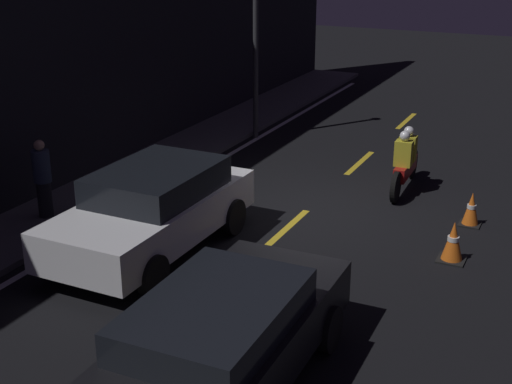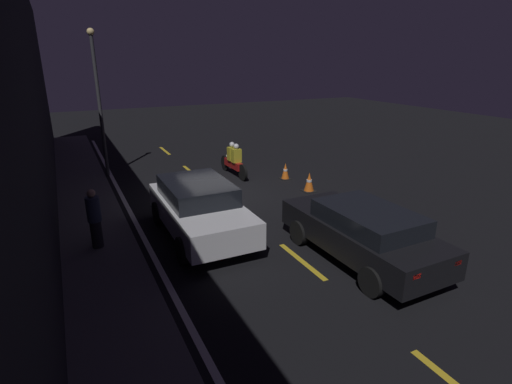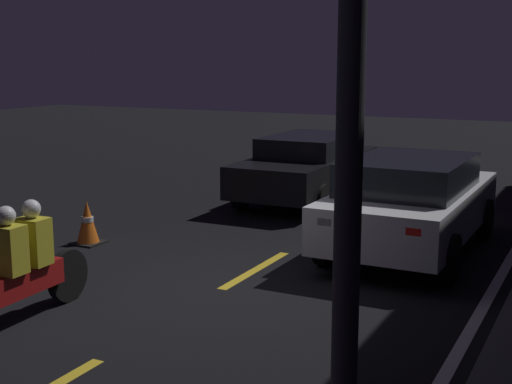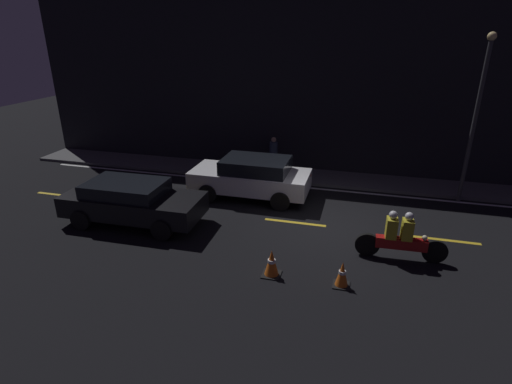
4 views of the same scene
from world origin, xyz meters
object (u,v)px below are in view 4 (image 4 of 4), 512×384
at_px(motorcycle, 400,237).
at_px(pedestrian, 273,155).
at_px(street_lamp, 476,113).
at_px(traffic_cone_near, 272,263).
at_px(sedan_white, 252,177).
at_px(van_black, 132,201).
at_px(traffic_cone_mid, 342,274).

relative_size(motorcycle, pedestrian, 1.56).
height_order(motorcycle, street_lamp, street_lamp).
height_order(traffic_cone_near, street_lamp, street_lamp).
bearing_deg(pedestrian, sedan_white, -94.84).
bearing_deg(motorcycle, traffic_cone_near, -154.20).
bearing_deg(van_black, traffic_cone_mid, -15.87).
height_order(van_black, traffic_cone_near, van_black).
relative_size(van_black, street_lamp, 0.77).
height_order(traffic_cone_mid, pedestrian, pedestrian).
relative_size(van_black, sedan_white, 1.03).
xyz_separation_m(van_black, street_lamp, (10.51, 4.61, 2.48)).
bearing_deg(sedan_white, van_black, 44.76).
relative_size(traffic_cone_mid, pedestrian, 0.43).
distance_m(sedan_white, street_lamp, 7.95).
xyz_separation_m(motorcycle, pedestrian, (-4.78, 5.83, 0.24)).
xyz_separation_m(motorcycle, street_lamp, (2.40, 4.75, 2.58)).
bearing_deg(street_lamp, traffic_cone_near, -130.77).
distance_m(motorcycle, traffic_cone_mid, 2.19).
distance_m(pedestrian, street_lamp, 7.63).
bearing_deg(traffic_cone_near, pedestrian, 102.44).
bearing_deg(sedan_white, street_lamp, -167.56).
relative_size(pedestrian, street_lamp, 0.27).
xyz_separation_m(motorcycle, traffic_cone_mid, (-1.38, -1.67, -0.33)).
distance_m(traffic_cone_near, street_lamp, 8.94).
relative_size(sedan_white, motorcycle, 1.80).
bearing_deg(street_lamp, motorcycle, -116.83).
bearing_deg(traffic_cone_mid, sedan_white, 126.85).
height_order(traffic_cone_near, pedestrian, pedestrian).
xyz_separation_m(van_black, traffic_cone_near, (4.98, -1.79, -0.40)).
height_order(van_black, pedestrian, pedestrian).
bearing_deg(traffic_cone_mid, motorcycle, 50.48).
bearing_deg(motorcycle, traffic_cone_mid, -131.73).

